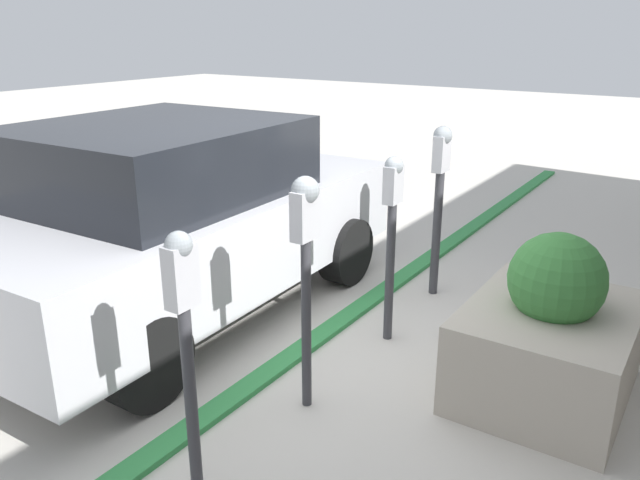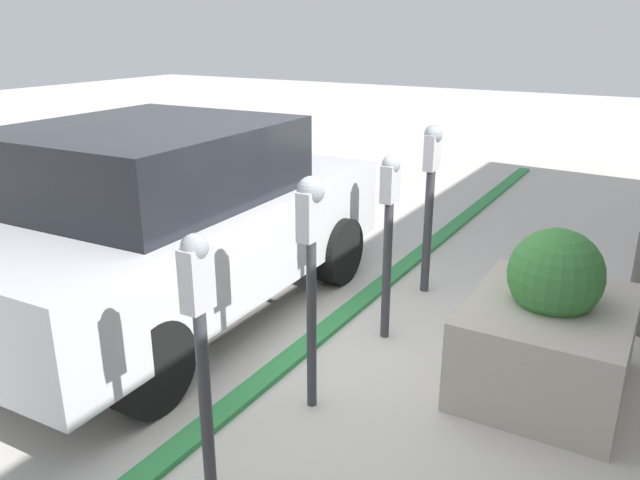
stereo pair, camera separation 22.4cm
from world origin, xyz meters
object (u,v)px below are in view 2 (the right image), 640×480
(planter_box, at_px, (548,330))
(parking_meter_second, at_px, (311,243))
(parking_meter_nearest, at_px, (200,326))
(parking_meter_fourth, at_px, (431,182))
(parking_meter_middle, at_px, (389,219))
(parked_car_front, at_px, (164,218))

(planter_box, bearing_deg, parking_meter_second, 128.54)
(parking_meter_nearest, bearing_deg, parking_meter_second, -1.32)
(parking_meter_nearest, xyz_separation_m, parking_meter_fourth, (3.00, 0.02, 0.05))
(parking_meter_nearest, height_order, parking_meter_middle, parking_meter_nearest)
(parking_meter_middle, xyz_separation_m, planter_box, (-0.11, -1.19, -0.54))
(parking_meter_second, xyz_separation_m, parked_car_front, (0.60, 1.74, -0.28))
(parking_meter_middle, height_order, parked_car_front, parked_car_front)
(parking_meter_nearest, distance_m, parked_car_front, 2.32)
(parking_meter_fourth, height_order, planter_box, parking_meter_fourth)
(parking_meter_nearest, height_order, parked_car_front, parked_car_front)
(parked_car_front, bearing_deg, parking_meter_nearest, -133.85)
(parking_meter_second, bearing_deg, parking_meter_fourth, 1.24)
(parking_meter_fourth, relative_size, planter_box, 1.19)
(parking_meter_nearest, distance_m, planter_box, 2.34)
(parked_car_front, bearing_deg, planter_box, -84.86)
(parking_meter_nearest, relative_size, parking_meter_fourth, 0.95)
(parking_meter_fourth, xyz_separation_m, parked_car_front, (-1.45, 1.70, -0.20))
(parking_meter_second, distance_m, parked_car_front, 1.87)
(parking_meter_nearest, height_order, parking_meter_second, parking_meter_second)
(planter_box, bearing_deg, parking_meter_middle, 84.94)
(parking_meter_middle, xyz_separation_m, parking_meter_fourth, (0.98, 0.06, 0.06))
(parking_meter_second, xyz_separation_m, planter_box, (0.96, -1.20, -0.67))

